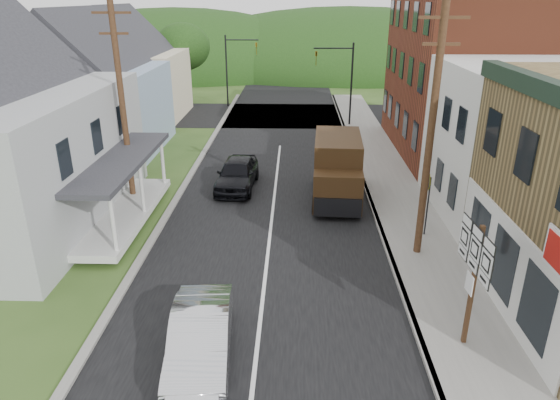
# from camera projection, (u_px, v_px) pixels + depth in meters

# --- Properties ---
(ground) EXTENTS (120.00, 120.00, 0.00)m
(ground) POSITION_uv_depth(u_px,v_px,m) (262.00, 305.00, 15.69)
(ground) COLOR #2D4719
(ground) RESTS_ON ground
(road) EXTENTS (9.00, 90.00, 0.02)m
(road) POSITION_uv_depth(u_px,v_px,m) (275.00, 191.00, 24.94)
(road) COLOR black
(road) RESTS_ON ground
(cross_road) EXTENTS (60.00, 9.00, 0.02)m
(cross_road) POSITION_uv_depth(u_px,v_px,m) (284.00, 115.00, 40.66)
(cross_road) COLOR black
(cross_road) RESTS_ON ground
(sidewalk_right) EXTENTS (2.80, 55.00, 0.15)m
(sidewalk_right) POSITION_uv_depth(u_px,v_px,m) (401.00, 206.00, 22.89)
(sidewalk_right) COLOR slate
(sidewalk_right) RESTS_ON ground
(curb_right) EXTENTS (0.20, 55.00, 0.15)m
(curb_right) POSITION_uv_depth(u_px,v_px,m) (372.00, 206.00, 22.93)
(curb_right) COLOR slate
(curb_right) RESTS_ON ground
(curb_left) EXTENTS (0.30, 55.00, 0.12)m
(curb_left) POSITION_uv_depth(u_px,v_px,m) (174.00, 204.00, 23.20)
(curb_left) COLOR slate
(curb_left) RESTS_ON ground
(storefront_white) EXTENTS (8.00, 7.00, 6.50)m
(storefront_white) POSITION_uv_depth(u_px,v_px,m) (539.00, 143.00, 21.06)
(storefront_white) COLOR silver
(storefront_white) RESTS_ON ground
(storefront_red) EXTENTS (8.00, 12.00, 10.00)m
(storefront_red) POSITION_uv_depth(u_px,v_px,m) (472.00, 70.00, 29.18)
(storefront_red) COLOR maroon
(storefront_red) RESTS_ON ground
(house_blue) EXTENTS (7.14, 8.16, 7.28)m
(house_blue) POSITION_uv_depth(u_px,v_px,m) (99.00, 90.00, 30.33)
(house_blue) COLOR #8FAAC4
(house_blue) RESTS_ON ground
(house_cream) EXTENTS (7.14, 8.16, 7.28)m
(house_cream) POSITION_uv_depth(u_px,v_px,m) (135.00, 70.00, 38.67)
(house_cream) COLOR beige
(house_cream) RESTS_ON ground
(utility_pole_right) EXTENTS (1.60, 0.26, 9.00)m
(utility_pole_right) POSITION_uv_depth(u_px,v_px,m) (431.00, 134.00, 17.00)
(utility_pole_right) COLOR #472D19
(utility_pole_right) RESTS_ON ground
(utility_pole_left) EXTENTS (1.60, 0.26, 9.00)m
(utility_pole_left) POSITION_uv_depth(u_px,v_px,m) (122.00, 105.00, 21.51)
(utility_pole_left) COLOR #472D19
(utility_pole_left) RESTS_ON ground
(traffic_signal_right) EXTENTS (2.87, 0.20, 6.00)m
(traffic_signal_right) POSITION_uv_depth(u_px,v_px,m) (342.00, 75.00, 35.87)
(traffic_signal_right) COLOR black
(traffic_signal_right) RESTS_ON ground
(traffic_signal_left) EXTENTS (2.87, 0.20, 6.00)m
(traffic_signal_left) POSITION_uv_depth(u_px,v_px,m) (234.00, 62.00, 42.60)
(traffic_signal_left) COLOR black
(traffic_signal_left) RESTS_ON ground
(tree_left_d) EXTENTS (4.80, 4.80, 6.94)m
(tree_left_d) POSITION_uv_depth(u_px,v_px,m) (183.00, 47.00, 43.69)
(tree_left_d) COLOR #382616
(tree_left_d) RESTS_ON ground
(forested_ridge) EXTENTS (90.00, 30.00, 16.00)m
(forested_ridge) POSITION_uv_depth(u_px,v_px,m) (289.00, 69.00, 66.55)
(forested_ridge) COLOR black
(forested_ridge) RESTS_ON ground
(silver_sedan) EXTENTS (1.91, 4.48, 1.44)m
(silver_sedan) POSITION_uv_depth(u_px,v_px,m) (201.00, 339.00, 13.03)
(silver_sedan) COLOR silver
(silver_sedan) RESTS_ON ground
(dark_sedan) EXTENTS (2.06, 4.60, 1.54)m
(dark_sedan) POSITION_uv_depth(u_px,v_px,m) (237.00, 174.00, 24.98)
(dark_sedan) COLOR black
(dark_sedan) RESTS_ON ground
(delivery_van) EXTENTS (2.45, 5.39, 2.95)m
(delivery_van) POSITION_uv_depth(u_px,v_px,m) (337.00, 169.00, 23.34)
(delivery_van) COLOR black
(delivery_van) RESTS_ON ground
(route_sign_cluster) EXTENTS (0.23, 2.03, 3.55)m
(route_sign_cluster) POSITION_uv_depth(u_px,v_px,m) (474.00, 269.00, 12.94)
(route_sign_cluster) COLOR #472D19
(route_sign_cluster) RESTS_ON sidewalk_right
(warning_sign) EXTENTS (0.16, 0.71, 2.58)m
(warning_sign) POSITION_uv_depth(u_px,v_px,m) (428.00, 196.00, 19.42)
(warning_sign) COLOR black
(warning_sign) RESTS_ON sidewalk_right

